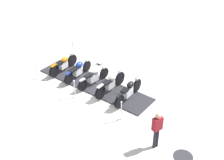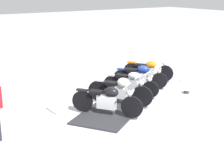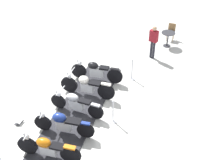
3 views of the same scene
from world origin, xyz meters
name	(u,v)px [view 2 (image 2 of 3)]	position (x,y,z in m)	size (l,w,h in m)	color
ground_plane	(130,95)	(0.00, 0.00, 0.00)	(80.00, 80.00, 0.00)	silver
display_platform	(130,95)	(0.00, 0.00, 0.03)	(6.59, 1.58, 0.05)	#28282D
motorcycle_black	(108,100)	(1.23, -1.81, 0.53)	(1.93, 1.47, 1.00)	black
motorcycle_cream	(121,90)	(0.63, -0.90, 0.54)	(2.00, 1.37, 1.03)	black
motorcycle_chrome	(132,83)	(0.03, 0.02, 0.50)	(1.97, 1.16, 0.89)	black
motorcycle_navy	(141,75)	(-0.57, 0.94, 0.53)	(1.80, 1.41, 0.91)	black
motorcycle_copper	(149,70)	(-1.18, 1.85, 0.49)	(1.81, 1.36, 0.98)	black
stanchion_left_front	(57,106)	(0.33, -3.13, 0.31)	(0.34, 0.34, 1.02)	silver
stanchion_left_mid	(95,83)	(-1.20, -0.79, 0.33)	(0.32, 0.32, 1.02)	silver
stanchion_right_rear	(184,73)	(-0.33, 3.13, 0.35)	(0.31, 0.31, 1.05)	silver
stanchion_left_rear	(122,67)	(-2.74, 1.56, 0.32)	(0.33, 0.33, 1.01)	silver
info_placard	(187,91)	(0.94, 1.96, 0.08)	(0.39, 0.40, 0.23)	#333338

